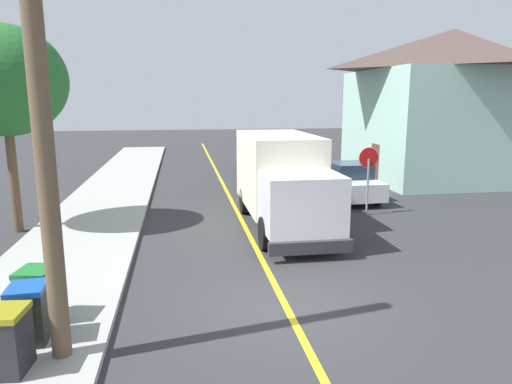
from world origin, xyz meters
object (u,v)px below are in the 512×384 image
object	(u,v)px
parked_car_near	(271,176)
trash_bin_middle	(29,314)
parked_car_mid	(256,159)
house_across_street	(449,102)
trash_bin_front	(6,341)
parked_van_across	(348,182)
utility_pole	(41,116)
street_tree_near	(4,81)
stop_sign	(368,168)
trash_bin_back	(37,294)
box_truck	(282,177)

from	to	relation	value
parked_car_near	trash_bin_middle	distance (m)	15.33
parked_car_mid	house_across_street	size ratio (longest dim) A/B	0.43
parked_car_near	trash_bin_front	bearing A→B (deg)	-116.12
parked_car_near	parked_van_across	distance (m)	3.82
parked_car_near	utility_pole	size ratio (longest dim) A/B	0.55
trash_bin_front	house_across_street	bearing A→B (deg)	43.82
trash_bin_front	street_tree_near	distance (m)	10.42
stop_sign	street_tree_near	size ratio (longest dim) A/B	0.39
street_tree_near	trash_bin_back	bearing A→B (deg)	-69.87
street_tree_near	box_truck	bearing A→B (deg)	-4.27
trash_bin_middle	trash_bin_back	distance (m)	0.86
trash_bin_back	utility_pole	xyz separation A→B (m)	(0.76, -1.42, 3.51)
parked_van_across	box_truck	bearing A→B (deg)	-135.31
box_truck	stop_sign	world-z (taller)	box_truck
parked_car_mid	parked_van_across	xyz separation A→B (m)	(2.73, -8.74, 0.00)
box_truck	parked_van_across	xyz separation A→B (m)	(3.89, 3.85, -0.97)
parked_van_across	trash_bin_back	size ratio (longest dim) A/B	4.21
box_truck	parked_car_mid	bearing A→B (deg)	84.74
parked_car_near	trash_bin_middle	size ratio (longest dim) A/B	4.20
trash_bin_back	trash_bin_middle	bearing A→B (deg)	-83.58
parked_car_near	box_truck	bearing A→B (deg)	-97.74
box_truck	utility_pole	world-z (taller)	utility_pole
parked_car_near	house_across_street	xyz separation A→B (m)	(10.59, 2.45, 3.46)
trash_bin_front	parked_car_near	bearing A→B (deg)	63.88
trash_bin_middle	trash_bin_front	bearing A→B (deg)	-93.36
stop_sign	trash_bin_middle	bearing A→B (deg)	-139.46
trash_bin_front	street_tree_near	bearing A→B (deg)	106.59
trash_bin_middle	stop_sign	world-z (taller)	stop_sign
parked_car_mid	trash_bin_front	world-z (taller)	parked_car_mid
box_truck	trash_bin_middle	world-z (taller)	box_truck
parked_van_across	trash_bin_front	distance (m)	15.95
stop_sign	trash_bin_front	bearing A→B (deg)	-136.56
parked_car_near	house_across_street	bearing A→B (deg)	13.05
utility_pole	parked_car_near	bearing A→B (deg)	65.63
parked_car_near	stop_sign	world-z (taller)	stop_sign
parked_van_across	trash_bin_back	world-z (taller)	parked_van_across
street_tree_near	parked_car_near	bearing A→B (deg)	29.06
trash_bin_middle	trash_bin_back	world-z (taller)	same
trash_bin_front	trash_bin_back	distance (m)	1.81
parked_car_near	street_tree_near	xyz separation A→B (m)	(-9.85, -5.47, 4.21)
trash_bin_front	trash_bin_middle	world-z (taller)	same
parked_van_across	utility_pole	xyz separation A→B (m)	(-9.48, -11.87, 3.40)
box_truck	trash_bin_front	xyz separation A→B (m)	(-6.30, -8.41, -1.08)
utility_pole	parked_car_mid	bearing A→B (deg)	71.89
trash_bin_middle	parked_van_across	bearing A→B (deg)	48.12
parked_van_across	parked_car_near	bearing A→B (deg)	143.13
parked_car_mid	utility_pole	size ratio (longest dim) A/B	0.55
parked_van_across	house_across_street	world-z (taller)	house_across_street
trash_bin_back	stop_sign	distance (m)	12.55
house_across_street	parked_van_across	bearing A→B (deg)	-147.78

